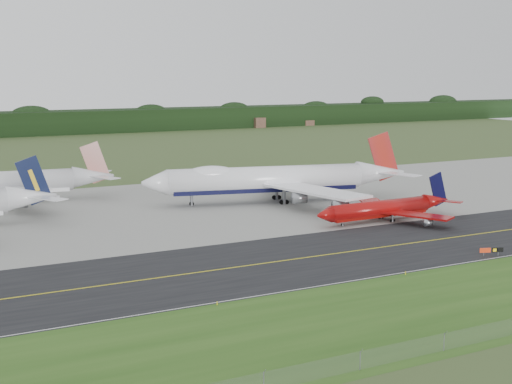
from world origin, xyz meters
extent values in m
plane|color=#435427|center=(0.00, 0.00, 0.00)|extent=(600.00, 600.00, 0.00)
cube|color=#284E17|center=(0.00, -35.00, 0.01)|extent=(400.00, 30.00, 0.01)
cube|color=black|center=(0.00, -4.00, 0.01)|extent=(400.00, 32.00, 0.02)
cube|color=gray|center=(0.00, 51.00, 0.01)|extent=(400.00, 78.00, 0.01)
cube|color=gold|center=(0.00, -4.00, 0.03)|extent=(400.00, 0.40, 0.00)
cube|color=silver|center=(0.00, -19.50, 0.03)|extent=(400.00, 0.25, 0.00)
cube|color=black|center=(0.00, 275.00, 6.00)|extent=(700.00, 24.00, 12.00)
cylinder|color=white|center=(8.36, 46.86, 6.05)|extent=(49.32, 17.15, 6.24)
cube|color=black|center=(8.36, 46.86, 4.02)|extent=(46.58, 15.07, 2.19)
cone|color=white|center=(-18.59, 53.08, 6.05)|extent=(7.39, 7.47, 6.24)
cone|color=white|center=(38.64, 39.87, 6.52)|extent=(14.05, 9.00, 6.24)
ellipsoid|color=white|center=(-5.05, 49.96, 7.77)|extent=(13.61, 8.04, 3.98)
cube|color=white|center=(13.55, 31.38, 4.96)|extent=(14.47, 29.07, 0.54)
cube|color=white|center=(19.81, 58.50, 4.96)|extent=(24.13, 27.40, 0.54)
cube|color=#A61D13|center=(39.32, 39.71, 10.76)|extent=(8.86, 2.51, 12.94)
cylinder|color=gray|center=(9.95, 32.83, 3.25)|extent=(3.91, 3.32, 2.62)
cylinder|color=gray|center=(15.94, 58.77, 3.25)|extent=(3.91, 3.32, 2.62)
cylinder|color=gray|center=(12.73, 19.77, 3.25)|extent=(3.91, 3.32, 2.62)
cylinder|color=gray|center=(24.16, 69.29, 3.25)|extent=(3.91, 3.32, 2.62)
cylinder|color=black|center=(-9.85, 51.06, 0.56)|extent=(1.21, 0.75, 1.12)
cylinder|color=slate|center=(11.42, 42.63, 2.09)|extent=(1.05, 1.05, 4.18)
cylinder|color=black|center=(11.42, 42.63, 0.56)|extent=(1.22, 0.80, 1.12)
cylinder|color=slate|center=(12.97, 49.32, 2.09)|extent=(1.05, 1.05, 4.18)
cylinder|color=black|center=(12.97, 49.32, 0.56)|extent=(1.22, 0.80, 1.12)
cylinder|color=#940B0A|center=(20.00, 15.27, 2.88)|extent=(26.24, 4.53, 3.53)
cube|color=maroon|center=(20.00, 15.27, 1.73)|extent=(24.90, 3.60, 1.24)
cone|color=#940B0A|center=(5.31, 14.71, 2.88)|extent=(3.40, 3.66, 3.53)
cone|color=#940B0A|center=(36.49, 15.90, 3.15)|extent=(7.02, 3.80, 3.53)
cube|color=#940B0A|center=(24.75, 8.17, 2.27)|extent=(10.84, 15.10, 0.40)
cube|color=#940B0A|center=(24.20, 22.71, 2.27)|extent=(9.99, 15.24, 0.40)
cube|color=black|center=(36.98, 15.92, 5.81)|extent=(5.59, 0.50, 8.05)
cylinder|color=gray|center=(24.62, 4.68, 1.30)|extent=(1.99, 1.56, 1.48)
cylinder|color=gray|center=(23.80, 26.17, 1.30)|extent=(1.99, 1.56, 1.48)
cylinder|color=black|center=(10.08, 14.89, 0.32)|extent=(0.65, 0.31, 0.64)
cylinder|color=slate|center=(22.16, 13.40, 0.91)|extent=(0.51, 0.51, 1.82)
cylinder|color=black|center=(22.16, 13.40, 0.32)|extent=(0.65, 0.34, 0.64)
cylinder|color=slate|center=(22.01, 17.29, 0.91)|extent=(0.51, 0.51, 1.82)
cylinder|color=black|center=(22.01, 17.29, 0.32)|extent=(0.65, 0.34, 0.64)
cone|color=white|center=(-47.83, 49.91, 5.50)|extent=(10.76, 5.55, 5.46)
cube|color=black|center=(-47.22, 49.91, 9.10)|extent=(7.64, 0.50, 11.01)
cone|color=silver|center=(-28.14, 73.63, 5.60)|extent=(11.20, 6.86, 5.57)
cube|color=silver|center=(-47.76, 64.56, 4.21)|extent=(13.89, 24.08, 0.50)
cube|color=silver|center=(-44.86, 87.34, 4.21)|extent=(18.39, 23.29, 0.50)
cube|color=#A21C0B|center=(-27.52, 73.55, 9.22)|extent=(7.68, 1.41, 11.07)
cylinder|color=gray|center=(-48.79, 59.15, 2.69)|extent=(3.31, 2.71, 2.34)
cylinder|color=gray|center=(-44.50, 92.83, 2.69)|extent=(3.31, 2.71, 2.34)
cylinder|color=slate|center=(-50.49, 73.39, 1.76)|extent=(0.87, 0.87, 3.51)
cylinder|color=black|center=(-50.49, 73.39, 0.50)|extent=(1.06, 0.62, 1.00)
cylinder|color=slate|center=(-49.71, 79.47, 1.76)|extent=(0.87, 0.87, 3.51)
cylinder|color=black|center=(-49.71, 79.47, 0.50)|extent=(1.06, 0.62, 1.00)
cylinder|color=slate|center=(18.38, -17.55, 0.32)|extent=(0.11, 0.11, 0.64)
cylinder|color=slate|center=(20.99, -18.45, 0.32)|extent=(0.11, 0.11, 0.64)
cube|color=#AD290D|center=(18.64, -17.64, 1.06)|extent=(1.97, 0.81, 0.83)
cube|color=black|center=(20.30, -18.21, 1.06)|extent=(0.92, 0.45, 0.83)
cube|color=black|center=(21.34, -18.57, 1.06)|extent=(1.10, 0.51, 0.83)
cylinder|color=yellow|center=(-34.96, -20.50, 0.25)|extent=(0.16, 0.16, 0.50)
cylinder|color=yellow|center=(-1.52, -20.50, 0.25)|extent=(0.16, 0.16, 0.50)
camera|label=1|loc=(-74.05, -108.77, 32.50)|focal=50.00mm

